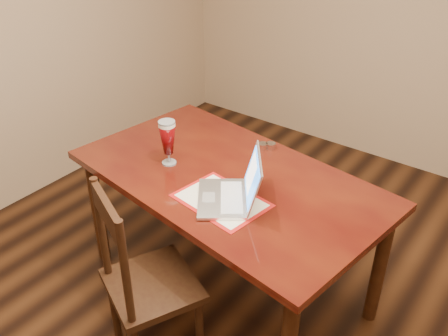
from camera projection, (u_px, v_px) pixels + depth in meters
The scene contains 3 objects.
room_shell at pixel (248, 37), 1.96m from camera, with size 4.51×5.01×2.71m.
dining_table at pixel (227, 190), 2.87m from camera, with size 1.91×1.25×1.11m.
dining_chair at pixel (145, 283), 2.55m from camera, with size 0.60×0.59×1.08m.
Camera 1 is at (1.08, -1.61, 2.34)m, focal length 40.00 mm.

